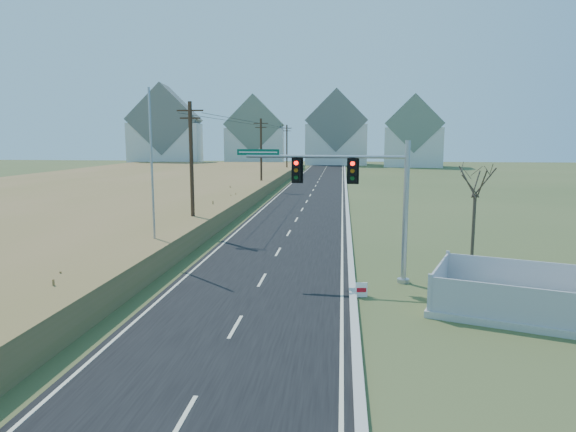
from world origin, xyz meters
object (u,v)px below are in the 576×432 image
object	(u,v)px
open_sign	(361,290)
flagpole	(153,194)
traffic_signal_mast	(365,194)
fence_enclosure	(526,305)
bare_tree	(476,179)

from	to	relation	value
open_sign	flagpole	world-z (taller)	flagpole
traffic_signal_mast	fence_enclosure	xyz separation A→B (m)	(5.99, -3.82, -3.75)
flagpole	bare_tree	bearing A→B (deg)	4.39
traffic_signal_mast	bare_tree	xyz separation A→B (m)	(5.80, 3.72, 0.45)
traffic_signal_mast	fence_enclosure	size ratio (longest dim) A/B	1.03
traffic_signal_mast	open_sign	xyz separation A→B (m)	(-0.18, -2.64, -3.72)
fence_enclosure	flagpole	bearing A→B (deg)	179.06
traffic_signal_mast	open_sign	bearing A→B (deg)	-88.25
fence_enclosure	bare_tree	size ratio (longest dim) A/B	1.41
traffic_signal_mast	bare_tree	distance (m)	6.91
open_sign	flagpole	bearing A→B (deg)	147.81
open_sign	flagpole	xyz separation A→B (m)	(-10.76, 5.08, 3.32)
open_sign	bare_tree	world-z (taller)	bare_tree
traffic_signal_mast	fence_enclosure	distance (m)	8.03
open_sign	bare_tree	size ratio (longest dim) A/B	0.11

